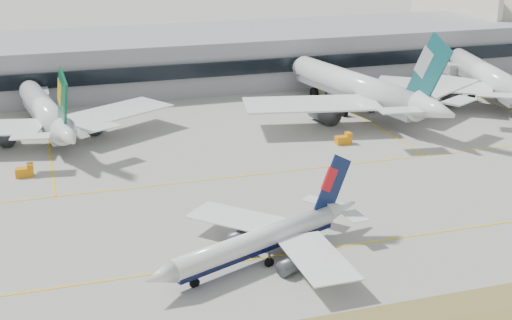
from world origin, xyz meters
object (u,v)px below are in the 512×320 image
object	(u,v)px
widebody_cathay	(361,90)
widebody_eva	(47,114)
widebody_china_air	(489,79)
terminal	(171,59)
taxiing_airliner	(264,240)

from	to	relation	value
widebody_cathay	widebody_eva	bearing A→B (deg)	75.96
widebody_china_air	widebody_eva	bearing A→B (deg)	102.34
widebody_cathay	widebody_china_air	world-z (taller)	widebody_cathay
widebody_eva	terminal	bearing A→B (deg)	-48.18
taxiing_airliner	widebody_eva	xyz separation A→B (m)	(-28.63, 74.14, 2.26)
widebody_eva	taxiing_airliner	bearing A→B (deg)	-167.55
taxiing_airliner	widebody_eva	distance (m)	79.51
taxiing_airliner	terminal	xyz separation A→B (m)	(9.48, 120.35, 4.18)
widebody_cathay	widebody_china_air	size ratio (longest dim) A/B	1.07
widebody_china_air	terminal	bearing A→B (deg)	71.91
terminal	taxiing_airliner	bearing A→B (deg)	-94.50
taxiing_airliner	widebody_china_air	distance (m)	113.74
taxiing_airliner	terminal	distance (m)	120.79
widebody_china_air	terminal	distance (m)	93.02
widebody_eva	widebody_cathay	xyz separation A→B (m)	(77.53, -4.56, 1.16)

